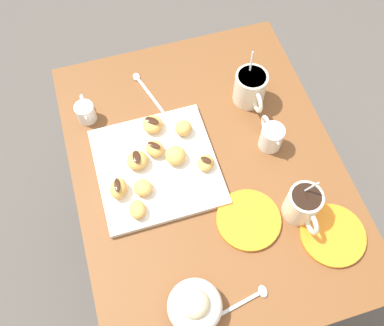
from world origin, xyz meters
name	(u,v)px	position (x,y,z in m)	size (l,w,h in m)	color
ground_plane	(202,247)	(0.00, 0.00, 0.00)	(8.00, 8.00, 0.00)	#514C47
dining_table	(206,192)	(0.00, 0.00, 0.58)	(0.89, 0.69, 0.74)	brown
pastry_plate_square	(157,167)	(-0.04, -0.13, 0.74)	(0.31, 0.31, 0.02)	white
coffee_mug_cream_left	(250,87)	(-0.18, 0.18, 0.79)	(0.13, 0.09, 0.15)	silver
coffee_mug_cream_right	(303,204)	(0.18, 0.18, 0.79)	(0.12, 0.08, 0.14)	silver
cream_pitcher_white	(271,136)	(-0.02, 0.18, 0.78)	(0.10, 0.06, 0.07)	white
ice_cream_bowl	(195,306)	(0.33, -0.13, 0.77)	(0.12, 0.12, 0.09)	white
chocolate_sauce_pitcher	(85,111)	(-0.24, -0.27, 0.77)	(0.09, 0.05, 0.06)	white
saucer_orange_left	(248,220)	(0.17, 0.05, 0.74)	(0.16, 0.16, 0.01)	orange
saucer_orange_right	(333,235)	(0.26, 0.23, 0.74)	(0.16, 0.16, 0.01)	orange
loose_spoon_near_saucer	(244,301)	(0.34, -0.02, 0.74)	(0.05, 0.16, 0.01)	silver
loose_spoon_by_plate	(145,88)	(-0.30, -0.10, 0.74)	(0.16, 0.06, 0.01)	silver
beignet_0	(176,155)	(-0.04, -0.07, 0.77)	(0.05, 0.05, 0.04)	#DBA351
beignet_1	(137,160)	(-0.05, -0.17, 0.77)	(0.05, 0.05, 0.04)	#DBA351
chocolate_drizzle_1	(136,157)	(-0.05, -0.17, 0.79)	(0.04, 0.02, 0.01)	#381E11
beignet_2	(183,128)	(-0.11, -0.03, 0.77)	(0.05, 0.05, 0.04)	#DBA351
beignet_3	(155,149)	(-0.08, -0.12, 0.77)	(0.05, 0.04, 0.03)	#DBA351
chocolate_drizzle_3	(154,145)	(-0.08, -0.12, 0.79)	(0.04, 0.02, 0.01)	#381E11
beignet_4	(153,124)	(-0.15, -0.11, 0.77)	(0.06, 0.05, 0.03)	#DBA351
chocolate_drizzle_4	(152,120)	(-0.15, -0.11, 0.79)	(0.04, 0.02, 0.01)	#381E11
beignet_5	(138,210)	(0.07, -0.20, 0.77)	(0.05, 0.04, 0.03)	#DBA351
beignet_6	(143,188)	(0.02, -0.18, 0.77)	(0.05, 0.04, 0.03)	#DBA351
beignet_7	(205,162)	(0.00, -0.01, 0.77)	(0.04, 0.05, 0.03)	#DBA351
chocolate_drizzle_7	(206,159)	(0.00, -0.01, 0.78)	(0.03, 0.02, 0.01)	#381E11
beignet_8	(119,189)	(0.01, -0.23, 0.77)	(0.05, 0.04, 0.04)	#DBA351
chocolate_drizzle_8	(117,185)	(0.01, -0.23, 0.79)	(0.04, 0.01, 0.01)	#381E11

